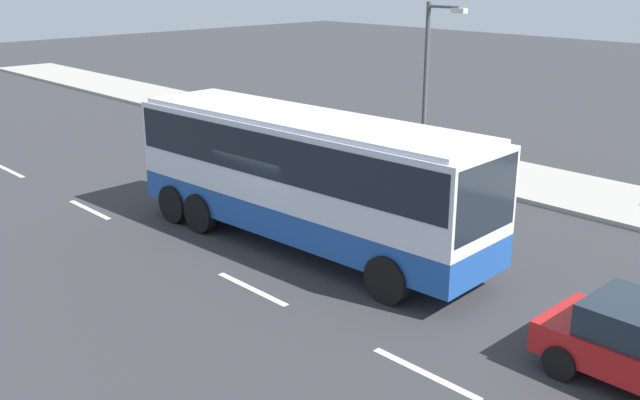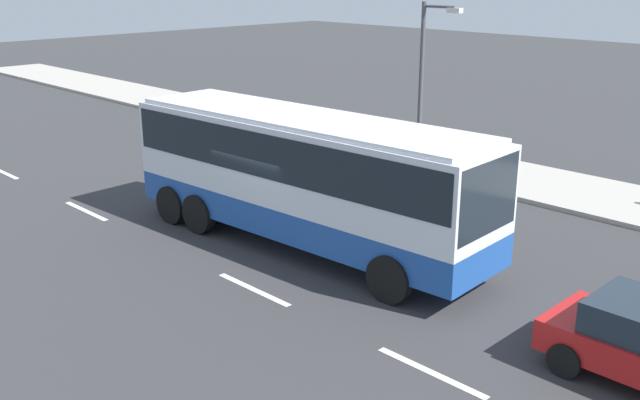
# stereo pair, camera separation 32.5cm
# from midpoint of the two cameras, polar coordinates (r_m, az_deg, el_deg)

# --- Properties ---
(ground_plane) EXTENTS (120.00, 120.00, 0.00)m
(ground_plane) POSITION_cam_midpoint_polar(r_m,az_deg,el_deg) (19.61, -2.77, -3.16)
(ground_plane) COLOR #333335
(sidewalk_curb) EXTENTS (80.00, 4.00, 0.15)m
(sidewalk_curb) POSITION_cam_midpoint_polar(r_m,az_deg,el_deg) (26.57, 13.07, 2.21)
(sidewalk_curb) COLOR #A8A399
(sidewalk_curb) RESTS_ON ground_plane
(lane_centreline) EXTENTS (35.54, 0.16, 0.01)m
(lane_centreline) POSITION_cam_midpoint_polar(r_m,az_deg,el_deg) (17.72, -7.52, -5.64)
(lane_centreline) COLOR white
(lane_centreline) RESTS_ON ground_plane
(coach_bus) EXTENTS (10.67, 3.21, 3.48)m
(coach_bus) POSITION_cam_midpoint_polar(r_m,az_deg,el_deg) (18.51, -0.70, 2.60)
(coach_bus) COLOR #1E4C9E
(coach_bus) RESTS_ON ground_plane
(street_lamp) EXTENTS (1.59, 0.24, 5.77)m
(street_lamp) POSITION_cam_midpoint_polar(r_m,az_deg,el_deg) (25.80, 9.01, 9.79)
(street_lamp) COLOR #47474C
(street_lamp) RESTS_ON sidewalk_curb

